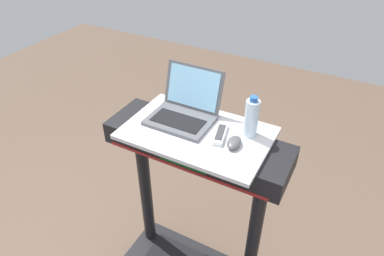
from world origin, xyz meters
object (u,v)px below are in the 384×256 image
Objects in this scene: computer_mouse at (234,143)px; water_bottle at (252,118)px; laptop at (184,110)px; tv_remote at (220,134)px.

water_bottle is (0.03, 0.11, 0.08)m from computer_mouse.
laptop is 0.31m from computer_mouse.
tv_remote is (-0.08, 0.04, -0.01)m from computer_mouse.
tv_remote is at bearing 150.21° from computer_mouse.
computer_mouse is 0.60× the size of tv_remote.
laptop reaches higher than computer_mouse.
laptop is 0.33m from water_bottle.
laptop is 3.04× the size of computer_mouse.
tv_remote is (-0.11, -0.07, -0.08)m from water_bottle.
computer_mouse is 0.50× the size of water_bottle.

